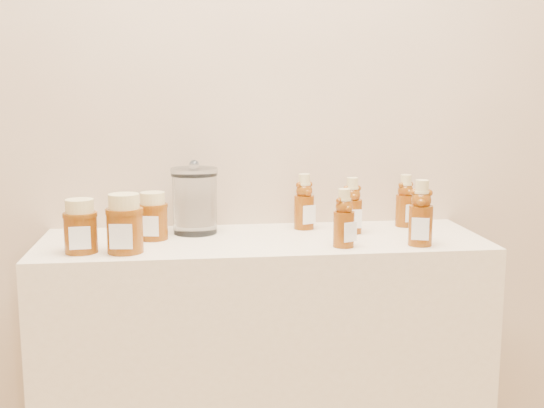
{
  "coord_description": "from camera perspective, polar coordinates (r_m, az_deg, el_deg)",
  "views": [
    {
      "loc": [
        -0.2,
        -0.24,
        1.31
      ],
      "look_at": [
        0.02,
        1.52,
        1.0
      ],
      "focal_mm": 45.0,
      "sensor_mm": 36.0,
      "label": 1
    }
  ],
  "objects": [
    {
      "name": "bear_bottle_back_mid",
      "position": [
        1.92,
        6.71,
        0.18
      ],
      "size": [
        0.06,
        0.06,
        0.18
      ],
      "primitive_type": null,
      "rotation": [
        0.0,
        0.0,
        0.05
      ],
      "color": "#622B07",
      "rests_on": "display_table"
    },
    {
      "name": "bear_bottle_front_right",
      "position": [
        1.8,
        12.37,
        -0.38
      ],
      "size": [
        0.08,
        0.08,
        0.19
      ],
      "primitive_type": null,
      "rotation": [
        0.0,
        0.0,
        -0.35
      ],
      "color": "#622B07",
      "rests_on": "display_table"
    },
    {
      "name": "bear_bottle_back_left",
      "position": [
        1.96,
        2.7,
        0.51
      ],
      "size": [
        0.08,
        0.08,
        0.18
      ],
      "primitive_type": null,
      "rotation": [
        0.0,
        0.0,
        0.36
      ],
      "color": "#622B07",
      "rests_on": "display_table"
    },
    {
      "name": "glass_canister",
      "position": [
        1.91,
        -6.48,
        0.51
      ],
      "size": [
        0.14,
        0.14,
        0.2
      ],
      "primitive_type": null,
      "rotation": [
        0.0,
        0.0,
        -0.1
      ],
      "color": "white",
      "rests_on": "display_table"
    },
    {
      "name": "bear_bottle_front_left",
      "position": [
        1.75,
        6.04,
        -0.85
      ],
      "size": [
        0.08,
        0.08,
        0.17
      ],
      "primitive_type": null,
      "rotation": [
        0.0,
        0.0,
        0.43
      ],
      "color": "#622B07",
      "rests_on": "display_table"
    },
    {
      "name": "display_table",
      "position": [
        2.0,
        -0.73,
        -15.6
      ],
      "size": [
        1.2,
        0.4,
        0.9
      ],
      "primitive_type": "cube",
      "color": "beige",
      "rests_on": "ground"
    },
    {
      "name": "bear_bottle_back_right",
      "position": [
        2.04,
        11.1,
        0.56
      ],
      "size": [
        0.08,
        0.08,
        0.17
      ],
      "primitive_type": null,
      "rotation": [
        0.0,
        0.0,
        0.36
      ],
      "color": "#622B07",
      "rests_on": "display_table"
    },
    {
      "name": "honey_jar_back",
      "position": [
        1.86,
        -9.93,
        -0.98
      ],
      "size": [
        0.1,
        0.1,
        0.13
      ],
      "primitive_type": null,
      "rotation": [
        0.0,
        0.0,
        -0.2
      ],
      "color": "#622B07",
      "rests_on": "display_table"
    },
    {
      "name": "honey_jar_left",
      "position": [
        1.75,
        -15.73,
        -1.78
      ],
      "size": [
        0.09,
        0.09,
        0.13
      ],
      "primitive_type": null,
      "rotation": [
        0.0,
        0.0,
        0.09
      ],
      "color": "#622B07",
      "rests_on": "display_table"
    },
    {
      "name": "wall_back",
      "position": [
        2.0,
        -1.42,
        11.03
      ],
      "size": [
        3.5,
        0.02,
        2.7
      ],
      "primitive_type": "cube",
      "color": "tan",
      "rests_on": "ground"
    },
    {
      "name": "honey_jar_front",
      "position": [
        1.72,
        -12.23,
        -1.59
      ],
      "size": [
        0.1,
        0.1,
        0.15
      ],
      "primitive_type": null,
      "rotation": [
        0.0,
        0.0,
        -0.13
      ],
      "color": "#622B07",
      "rests_on": "display_table"
    }
  ]
}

